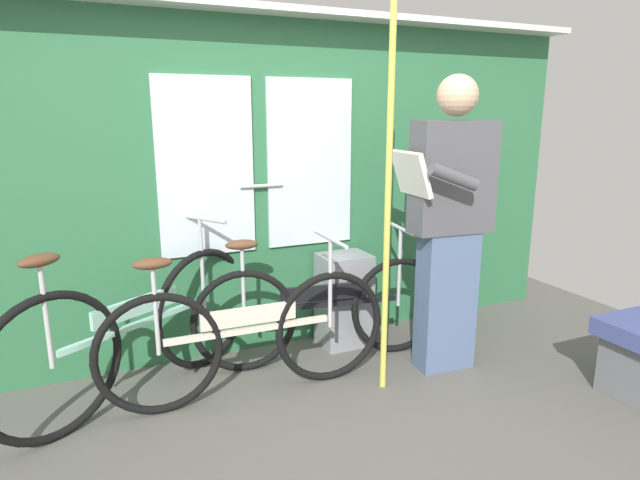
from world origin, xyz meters
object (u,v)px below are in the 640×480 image
object	(u,v)px
handrail_pole	(388,207)
trash_bin_by_wall	(344,300)
bicycle_leaning_behind	(323,309)
passenger_reading_newspaper	(449,220)
bicycle_by_pole	(248,336)
bicycle_near_door	(137,331)

from	to	relation	value
handrail_pole	trash_bin_by_wall	bearing A→B (deg)	84.41
trash_bin_by_wall	handrail_pole	world-z (taller)	handrail_pole
bicycle_leaning_behind	passenger_reading_newspaper	size ratio (longest dim) A/B	0.93
bicycle_by_pole	trash_bin_by_wall	xyz separation A→B (m)	(0.82, 0.43, -0.04)
bicycle_near_door	bicycle_by_pole	size ratio (longest dim) A/B	0.91
bicycle_leaning_behind	trash_bin_by_wall	size ratio (longest dim) A/B	2.60
bicycle_leaning_behind	passenger_reading_newspaper	world-z (taller)	passenger_reading_newspaper
bicycle_leaning_behind	handrail_pole	world-z (taller)	handrail_pole
bicycle_near_door	bicycle_leaning_behind	size ratio (longest dim) A/B	0.91
bicycle_leaning_behind	bicycle_by_pole	xyz separation A→B (m)	(-0.57, -0.23, 0.01)
bicycle_near_door	trash_bin_by_wall	distance (m)	1.40
bicycle_near_door	bicycle_by_pole	xyz separation A→B (m)	(0.57, -0.23, -0.04)
trash_bin_by_wall	handrail_pole	distance (m)	1.00
bicycle_by_pole	trash_bin_by_wall	world-z (taller)	bicycle_by_pole
trash_bin_by_wall	bicycle_by_pole	bearing A→B (deg)	-152.32
passenger_reading_newspaper	handrail_pole	size ratio (longest dim) A/B	0.83
bicycle_near_door	bicycle_by_pole	world-z (taller)	bicycle_near_door
bicycle_leaning_behind	handrail_pole	distance (m)	0.88
trash_bin_by_wall	bicycle_near_door	bearing A→B (deg)	-172.04
bicycle_near_door	passenger_reading_newspaper	distance (m)	1.92
bicycle_near_door	handrail_pole	bearing A→B (deg)	-49.99
trash_bin_by_wall	passenger_reading_newspaper	bearing A→B (deg)	-54.06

